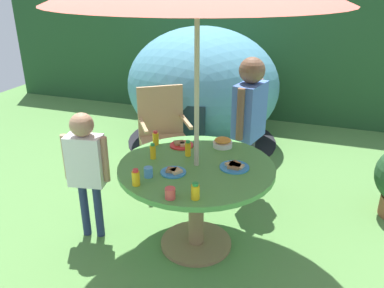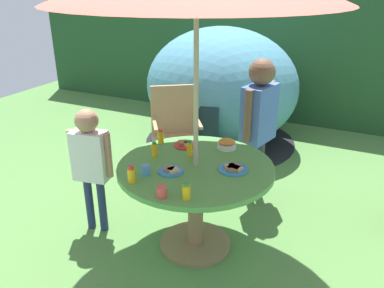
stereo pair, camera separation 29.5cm
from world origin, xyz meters
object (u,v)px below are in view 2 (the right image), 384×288
(plate_back_edge, at_px, (186,144))
(juice_bottle_near_right, at_px, (186,191))
(juice_bottle_near_left, at_px, (190,149))
(juice_bottle_far_left, at_px, (155,150))
(child_in_blue_shirt, at_px, (259,114))
(plate_far_right, at_px, (171,171))
(garden_table, at_px, (196,184))
(dome_tent, at_px, (221,87))
(cup_far, at_px, (162,192))
(child_in_white_shirt, at_px, (90,156))
(juice_bottle_center_back, at_px, (131,175))
(plate_center_front, at_px, (233,168))
(cup_near, at_px, (146,170))
(wooden_chair, at_px, (175,129))
(juice_bottle_mid_left, at_px, (161,137))
(snack_bowl, at_px, (227,144))

(plate_back_edge, height_order, juice_bottle_near_right, juice_bottle_near_right)
(juice_bottle_near_left, height_order, juice_bottle_far_left, juice_bottle_near_left)
(child_in_blue_shirt, bearing_deg, plate_far_right, -3.65)
(child_in_blue_shirt, bearing_deg, juice_bottle_near_left, -9.82)
(garden_table, distance_m, juice_bottle_near_left, 0.29)
(dome_tent, distance_m, cup_far, 2.77)
(juice_bottle_near_right, bearing_deg, child_in_white_shirt, 163.28)
(garden_table, bearing_deg, child_in_white_shirt, -169.65)
(child_in_white_shirt, bearing_deg, juice_bottle_center_back, -35.25)
(child_in_white_shirt, xyz_separation_m, plate_center_front, (1.16, 0.21, 0.04))
(dome_tent, bearing_deg, cup_near, -82.85)
(plate_back_edge, bearing_deg, garden_table, -52.40)
(child_in_white_shirt, xyz_separation_m, cup_near, (0.61, -0.13, 0.07))
(plate_back_edge, bearing_deg, plate_far_right, -76.22)
(wooden_chair, height_order, juice_bottle_far_left, wooden_chair)
(juice_bottle_mid_left, bearing_deg, juice_bottle_center_back, -76.90)
(child_in_white_shirt, relative_size, juice_bottle_center_back, 9.12)
(plate_far_right, height_order, juice_bottle_center_back, juice_bottle_center_back)
(child_in_blue_shirt, xyz_separation_m, juice_bottle_center_back, (-0.50, -1.35, -0.10))
(juice_bottle_mid_left, height_order, cup_far, juice_bottle_mid_left)
(garden_table, relative_size, juice_bottle_mid_left, 9.79)
(plate_back_edge, distance_m, juice_bottle_mid_left, 0.23)
(wooden_chair, relative_size, snack_bowl, 6.13)
(child_in_white_shirt, bearing_deg, plate_center_front, -0.18)
(snack_bowl, bearing_deg, garden_table, -103.51)
(child_in_blue_shirt, relative_size, juice_bottle_near_right, 12.13)
(juice_bottle_center_back, xyz_separation_m, cup_near, (0.03, 0.14, -0.02))
(snack_bowl, height_order, plate_center_front, snack_bowl)
(plate_back_edge, relative_size, juice_bottle_far_left, 1.58)
(plate_back_edge, xyz_separation_m, juice_bottle_near_right, (0.38, -0.77, 0.04))
(wooden_chair, bearing_deg, plate_far_right, -98.41)
(wooden_chair, relative_size, cup_far, 13.37)
(plate_center_front, distance_m, cup_near, 0.64)
(garden_table, distance_m, dome_tent, 2.28)
(plate_back_edge, relative_size, juice_bottle_center_back, 1.66)
(wooden_chair, bearing_deg, juice_bottle_mid_left, -105.78)
(snack_bowl, relative_size, juice_bottle_near_right, 1.42)
(plate_center_front, bearing_deg, juice_bottle_near_right, -104.67)
(plate_far_right, bearing_deg, dome_tent, 102.74)
(juice_bottle_far_left, relative_size, cup_near, 1.72)
(plate_back_edge, xyz_separation_m, juice_bottle_near_left, (0.12, -0.17, 0.05))
(snack_bowl, relative_size, juice_bottle_near_left, 1.25)
(juice_bottle_near_left, bearing_deg, plate_center_front, -12.67)
(wooden_chair, height_order, plate_back_edge, wooden_chair)
(juice_bottle_near_right, bearing_deg, cup_far, -162.62)
(dome_tent, height_order, plate_back_edge, dome_tent)
(plate_back_edge, bearing_deg, dome_tent, 102.48)
(child_in_white_shirt, xyz_separation_m, juice_bottle_near_right, (1.02, -0.31, 0.08))
(dome_tent, height_order, snack_bowl, dome_tent)
(juice_bottle_near_right, bearing_deg, garden_table, 107.75)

